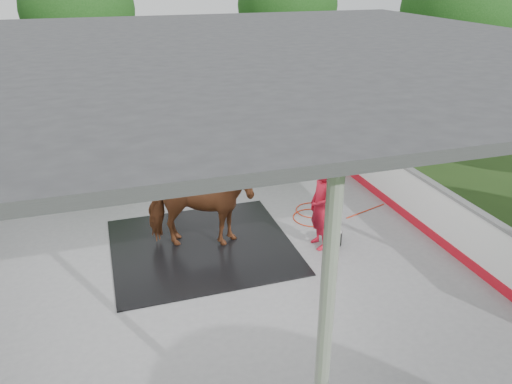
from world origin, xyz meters
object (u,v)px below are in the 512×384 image
object	(u,v)px
dasher_board	(425,206)
horse	(200,206)
wash_bucket	(334,237)
handler	(321,207)

from	to	relation	value
dasher_board	horse	world-z (taller)	horse
dasher_board	wash_bucket	world-z (taller)	dasher_board
wash_bucket	handler	bearing A→B (deg)	174.76
horse	wash_bucket	world-z (taller)	horse
dasher_board	handler	size ratio (longest dim) A/B	4.60
dasher_board	wash_bucket	xyz separation A→B (m)	(-2.09, -0.00, -0.39)
horse	handler	world-z (taller)	horse
horse	wash_bucket	distance (m)	2.78
horse	handler	size ratio (longest dim) A/B	1.20
dasher_board	horse	bearing A→B (deg)	171.33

